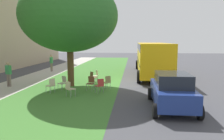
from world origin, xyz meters
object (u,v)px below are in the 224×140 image
Objects in this scene: chair_1 at (63,82)px; school_bus at (152,56)px; chair_5 at (107,81)px; chair_6 at (91,82)px; street_tree at (69,16)px; parked_car at (172,91)px; chair_3 at (96,75)px; chair_7 at (70,88)px; chair_0 at (100,85)px; chair_4 at (93,77)px; pedestrian_0 at (9,73)px; chair_2 at (51,85)px; pedestrian_1 at (51,62)px.

chair_1 is 9.20m from school_bus.
chair_6 is (-0.35, 0.99, 0.00)m from chair_5.
street_tree is 8.41m from parked_car.
chair_3 is 4.69m from chair_7.
chair_0 is 1.00× the size of chair_4.
street_tree is 8.07× the size of chair_5.
school_bus is 11.81m from pedestrian_0.
pedestrian_0 is (0.58, 5.74, 0.41)m from chair_6.
chair_3 is at bearing -27.06° from chair_2.
chair_5 is 6.74m from pedestrian_0.
chair_4 is (2.21, -1.50, 0.00)m from chair_1.
street_tree is 0.68× the size of school_bus.
pedestrian_0 is (2.28, 4.90, 0.41)m from chair_7.
street_tree reaches higher than pedestrian_0.
chair_6 is 1.90m from chair_7.
parked_car is (-3.55, -3.41, 0.32)m from chair_5.
pedestrian_0 is at bearing 121.42° from school_bus.
school_bus reaches higher than pedestrian_1.
chair_7 is (-1.01, 1.53, 0.00)m from chair_0.
chair_0 is at bearing 153.96° from school_bus.
chair_4 is 5.71m from pedestrian_0.
chair_1 is 1.00× the size of chair_3.
pedestrian_0 reaches higher than chair_7.
chair_4 is at bearing 7.04° from chair_6.
chair_1 is 1.76m from chair_6.
chair_1 and chair_6 have the same top height.
chair_2 is 0.52× the size of pedestrian_1.
chair_4 is (3.07, -1.93, 0.00)m from chair_2.
chair_1 is 3.39m from chair_3.
pedestrian_0 reaches higher than chair_0.
school_bus is (7.42, -3.62, 1.24)m from chair_0.
pedestrian_1 is (7.35, -0.12, 0.00)m from pedestrian_0.
chair_0 is at bearing -101.21° from pedestrian_0.
chair_0 is 10.69m from pedestrian_1.
chair_1 is 1.00× the size of chair_6.
chair_7 is 0.08× the size of school_bus.
chair_5 is 7.29m from school_bus.
chair_6 is at bearing -87.50° from chair_1.
chair_3 is 6.03m from school_bus.
pedestrian_1 is at bearing 41.10° from chair_5.
chair_2 is 0.24× the size of parked_car.
chair_0 is 1.00× the size of chair_3.
chair_3 is (1.73, -1.41, -4.19)m from street_tree.
chair_1 is 1.00× the size of chair_5.
chair_6 is at bearing -172.96° from chair_4.
pedestrian_1 is (8.62, 6.31, 0.41)m from chair_0.
chair_5 is (1.29, -3.18, 0.00)m from chair_2.
pedestrian_0 reaches higher than chair_4.
street_tree reaches higher than chair_0.
chair_4 is (0.92, -1.36, -4.19)m from street_tree.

